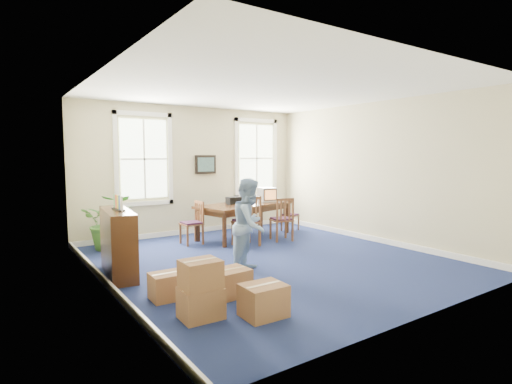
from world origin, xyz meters
TOP-DOWN VIEW (x-y plane):
  - floor at (0.00, 0.00)m, footprint 6.50×6.50m
  - ceiling at (0.00, 0.00)m, footprint 6.50×6.50m
  - wall_back at (0.00, 3.25)m, footprint 6.50×0.00m
  - wall_front at (0.00, -3.25)m, footprint 6.50×0.00m
  - wall_left at (-3.00, 0.00)m, footprint 0.00×6.50m
  - wall_right at (3.00, 0.00)m, footprint 0.00×6.50m
  - baseboard_back at (0.00, 3.22)m, footprint 6.00×0.04m
  - baseboard_left at (-2.97, 0.00)m, footprint 0.04×6.50m
  - baseboard_right at (2.97, 0.00)m, footprint 0.04×6.50m
  - window_left at (-1.30, 3.23)m, footprint 1.40×0.12m
  - window_right at (1.90, 3.23)m, footprint 1.40×0.12m
  - wall_picture at (0.30, 3.20)m, footprint 0.58×0.06m
  - conference_table at (0.77, 2.07)m, footprint 2.59×1.62m
  - crt_tv at (1.48, 2.12)m, footprint 0.46×0.49m
  - game_console at (1.81, 2.07)m, footprint 0.19×0.22m
  - equipment_bag at (0.50, 2.12)m, footprint 0.35×0.23m
  - chair_near_left at (0.28, 1.25)m, footprint 0.50×0.50m
  - chair_near_right at (1.26, 1.25)m, footprint 0.55×0.55m
  - chair_end_left at (-0.65, 2.07)m, footprint 0.44×0.44m
  - chair_end_right at (2.19, 2.07)m, footprint 0.50×0.50m
  - man at (-0.70, -0.39)m, footprint 0.99×0.95m
  - credenza at (-2.65, 0.61)m, footprint 0.56×1.43m
  - brochure_rack at (-2.63, 0.61)m, footprint 0.31×0.59m
  - potted_plant at (-2.29, 2.61)m, footprint 1.29×1.21m
  - cardboard_boxes at (-2.12, -1.64)m, footprint 1.41×1.41m

SIDE VIEW (x-z plane):
  - floor at x=0.00m, z-range 0.00..0.00m
  - baseboard_back at x=0.00m, z-range 0.00..0.12m
  - baseboard_left at x=-2.97m, z-range 0.00..0.12m
  - baseboard_right at x=2.97m, z-range 0.00..0.12m
  - cardboard_boxes at x=-2.12m, z-range 0.00..0.77m
  - conference_table at x=0.77m, z-range 0.00..0.82m
  - chair_end_right at x=2.19m, z-range 0.00..0.85m
  - chair_end_left at x=-0.65m, z-range 0.00..0.96m
  - chair_near_right at x=1.26m, z-range 0.00..1.01m
  - credenza at x=-2.65m, z-range 0.00..1.09m
  - chair_near_left at x=0.28m, z-range 0.00..1.11m
  - potted_plant at x=-2.29m, z-range 0.00..1.18m
  - man at x=-0.70m, z-range 0.00..1.60m
  - game_console at x=1.81m, z-range 0.82..0.87m
  - equipment_bag at x=0.50m, z-range 0.82..0.99m
  - crt_tv at x=1.48m, z-range 0.82..1.17m
  - brochure_rack at x=-2.63m, z-range 1.09..1.36m
  - wall_back at x=0.00m, z-range -1.65..4.85m
  - wall_front at x=0.00m, z-range -1.65..4.85m
  - wall_left at x=-3.00m, z-range -1.65..4.85m
  - wall_right at x=3.00m, z-range -1.65..4.85m
  - wall_picture at x=0.30m, z-range 1.51..1.99m
  - window_left at x=-1.30m, z-range 0.80..3.00m
  - window_right at x=1.90m, z-range 0.80..3.00m
  - ceiling at x=0.00m, z-range 3.20..3.20m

